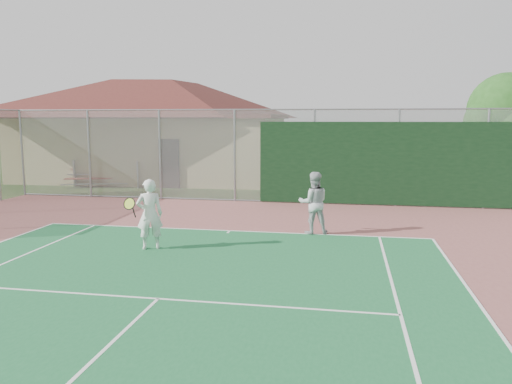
# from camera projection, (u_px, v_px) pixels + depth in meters

# --- Properties ---
(back_fence) EXTENTS (20.08, 0.11, 3.53)m
(back_fence) POSITION_uv_depth(u_px,v_px,m) (317.00, 159.00, 18.43)
(back_fence) COLOR gray
(back_fence) RESTS_ON ground
(clubhouse) EXTENTS (14.43, 9.85, 6.11)m
(clubhouse) POSITION_uv_depth(u_px,v_px,m) (158.00, 120.00, 27.00)
(clubhouse) COLOR tan
(clubhouse) RESTS_ON ground
(bleachers) EXTENTS (3.92, 2.97, 1.24)m
(bleachers) POSITION_uv_depth(u_px,v_px,m) (107.00, 171.00, 23.90)
(bleachers) COLOR #A83C26
(bleachers) RESTS_ON ground
(tree) EXTENTS (3.71, 3.52, 5.18)m
(tree) POSITION_uv_depth(u_px,v_px,m) (508.00, 113.00, 20.97)
(tree) COLOR #3A2315
(tree) RESTS_ON ground
(player_white_front) EXTENTS (0.91, 0.76, 1.71)m
(player_white_front) POSITION_uv_depth(u_px,v_px,m) (149.00, 215.00, 12.00)
(player_white_front) COLOR white
(player_white_front) RESTS_ON ground
(player_grey_back) EXTENTS (0.95, 0.81, 1.70)m
(player_grey_back) POSITION_uv_depth(u_px,v_px,m) (314.00, 203.00, 13.66)
(player_grey_back) COLOR #B5B9BB
(player_grey_back) RESTS_ON ground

